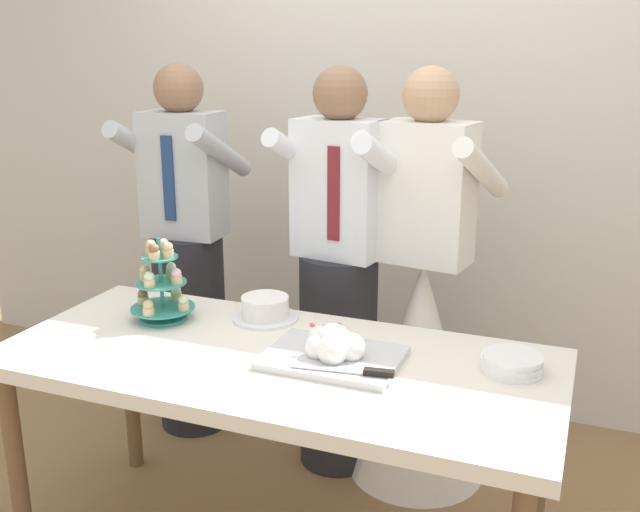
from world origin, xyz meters
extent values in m
cube|color=beige|center=(0.00, 1.43, 1.45)|extent=(5.20, 0.10, 2.90)
cube|color=silver|center=(0.00, 0.00, 0.75)|extent=(1.80, 0.80, 0.05)
cylinder|color=brown|center=(-0.82, -0.32, 0.36)|extent=(0.06, 0.06, 0.72)
cylinder|color=brown|center=(-0.82, 0.32, 0.36)|extent=(0.06, 0.06, 0.72)
cylinder|color=brown|center=(0.82, 0.32, 0.36)|extent=(0.06, 0.06, 0.72)
cylinder|color=teal|center=(-0.51, 0.14, 0.78)|extent=(0.17, 0.17, 0.01)
cylinder|color=teal|center=(-0.51, 0.14, 0.93)|extent=(0.01, 0.01, 0.31)
cylinder|color=teal|center=(-0.51, 0.14, 0.82)|extent=(0.23, 0.23, 0.01)
cylinder|color=#D1B784|center=(-0.42, 0.14, 0.84)|extent=(0.04, 0.04, 0.03)
sphere|color=beige|center=(-0.42, 0.14, 0.86)|extent=(0.04, 0.04, 0.04)
cylinder|color=#D1B784|center=(-0.51, 0.22, 0.84)|extent=(0.04, 0.04, 0.03)
sphere|color=beige|center=(-0.51, 0.22, 0.86)|extent=(0.04, 0.04, 0.04)
cylinder|color=#D1B784|center=(-0.60, 0.14, 0.84)|extent=(0.04, 0.04, 0.03)
sphere|color=brown|center=(-0.60, 0.14, 0.86)|extent=(0.04, 0.04, 0.04)
cylinder|color=#D1B784|center=(-0.51, 0.05, 0.84)|extent=(0.04, 0.04, 0.03)
sphere|color=#D6B27A|center=(-0.51, 0.05, 0.86)|extent=(0.04, 0.04, 0.04)
cylinder|color=teal|center=(-0.51, 0.14, 0.92)|extent=(0.18, 0.18, 0.01)
cylinder|color=#D1B784|center=(-0.45, 0.14, 0.93)|extent=(0.04, 0.04, 0.03)
sphere|color=#EAB7C6|center=(-0.45, 0.14, 0.96)|extent=(0.04, 0.04, 0.04)
cylinder|color=#D1B784|center=(-0.51, 0.20, 0.93)|extent=(0.04, 0.04, 0.03)
sphere|color=beige|center=(-0.51, 0.20, 0.96)|extent=(0.04, 0.04, 0.04)
cylinder|color=#D1B784|center=(-0.57, 0.13, 0.93)|extent=(0.04, 0.04, 0.03)
sphere|color=#D6B27A|center=(-0.57, 0.13, 0.96)|extent=(0.04, 0.04, 0.04)
cylinder|color=#D1B784|center=(-0.52, 0.08, 0.93)|extent=(0.04, 0.04, 0.03)
sphere|color=beige|center=(-0.52, 0.08, 0.96)|extent=(0.04, 0.04, 0.04)
cylinder|color=teal|center=(-0.51, 0.14, 1.01)|extent=(0.13, 0.13, 0.01)
cylinder|color=#D1B784|center=(-0.47, 0.14, 1.03)|extent=(0.04, 0.04, 0.03)
sphere|color=#D6B27A|center=(-0.47, 0.14, 1.05)|extent=(0.04, 0.04, 0.04)
cylinder|color=#D1B784|center=(-0.51, 0.17, 1.03)|extent=(0.04, 0.04, 0.03)
sphere|color=#EAB7C6|center=(-0.51, 0.17, 1.05)|extent=(0.04, 0.04, 0.04)
cylinder|color=#D1B784|center=(-0.55, 0.14, 1.03)|extent=(0.04, 0.04, 0.03)
sphere|color=#D6B27A|center=(-0.55, 0.14, 1.05)|extent=(0.04, 0.04, 0.04)
cylinder|color=#D1B784|center=(-0.51, 0.10, 1.03)|extent=(0.04, 0.04, 0.03)
sphere|color=brown|center=(-0.51, 0.10, 1.05)|extent=(0.04, 0.04, 0.04)
cube|color=silver|center=(0.19, 0.02, 0.79)|extent=(0.42, 0.31, 0.02)
sphere|color=white|center=(0.25, 0.02, 0.83)|extent=(0.09, 0.09, 0.09)
sphere|color=white|center=(0.21, 0.08, 0.82)|extent=(0.07, 0.07, 0.07)
sphere|color=white|center=(0.12, 0.07, 0.83)|extent=(0.08, 0.08, 0.08)
sphere|color=white|center=(0.15, -0.01, 0.83)|extent=(0.08, 0.08, 0.08)
sphere|color=white|center=(0.20, -0.02, 0.83)|extent=(0.10, 0.10, 0.10)
sphere|color=white|center=(0.19, 0.02, 0.84)|extent=(0.11, 0.11, 0.11)
sphere|color=#DB474C|center=(0.15, 0.04, 0.88)|extent=(0.02, 0.02, 0.02)
sphere|color=#DB474C|center=(0.19, 0.06, 0.88)|extent=(0.02, 0.02, 0.02)
sphere|color=#DB474C|center=(0.17, 0.03, 0.88)|extent=(0.02, 0.02, 0.02)
sphere|color=#DB474C|center=(0.12, 0.02, 0.89)|extent=(0.02, 0.02, 0.02)
cube|color=silver|center=(0.22, -0.09, 0.80)|extent=(0.23, 0.05, 0.00)
cube|color=black|center=(0.37, -0.07, 0.81)|extent=(0.09, 0.04, 0.02)
cylinder|color=white|center=(0.72, 0.15, 0.78)|extent=(0.18, 0.18, 0.01)
cylinder|color=white|center=(0.72, 0.16, 0.79)|extent=(0.18, 0.18, 0.01)
cylinder|color=white|center=(0.72, 0.16, 0.80)|extent=(0.18, 0.18, 0.01)
cylinder|color=white|center=(0.72, 0.16, 0.81)|extent=(0.18, 0.18, 0.01)
cylinder|color=white|center=(0.72, 0.15, 0.82)|extent=(0.18, 0.18, 0.01)
cylinder|color=white|center=(-0.17, 0.28, 0.78)|extent=(0.24, 0.24, 0.01)
cylinder|color=white|center=(-0.17, 0.28, 0.82)|extent=(0.17, 0.17, 0.07)
cylinder|color=#232328|center=(-0.03, 0.68, 0.46)|extent=(0.32, 0.32, 0.92)
cube|color=white|center=(-0.03, 0.68, 1.19)|extent=(0.37, 0.25, 0.54)
sphere|color=#8C664C|center=(-0.03, 0.68, 1.55)|extent=(0.21, 0.21, 0.21)
cylinder|color=white|center=(-0.20, 0.71, 1.30)|extent=(0.15, 0.49, 0.28)
cylinder|color=white|center=(0.17, 0.65, 1.30)|extent=(0.15, 0.49, 0.28)
cube|color=maroon|center=(-0.02, 0.58, 1.19)|extent=(0.05, 0.02, 0.36)
cone|color=white|center=(0.30, 0.72, 0.46)|extent=(0.56, 0.56, 0.92)
cube|color=white|center=(0.30, 0.72, 1.19)|extent=(0.37, 0.25, 0.54)
sphere|color=tan|center=(0.30, 0.72, 1.55)|extent=(0.21, 0.21, 0.21)
cylinder|color=white|center=(0.13, 0.75, 1.30)|extent=(0.15, 0.49, 0.28)
cylinder|color=white|center=(0.51, 0.69, 1.30)|extent=(0.15, 0.49, 0.28)
cylinder|color=#232328|center=(-0.77, 0.74, 0.46)|extent=(0.32, 0.32, 0.92)
cube|color=#B2B7BC|center=(-0.77, 0.74, 1.19)|extent=(0.35, 0.22, 0.54)
sphere|color=#8C664C|center=(-0.77, 0.74, 1.55)|extent=(0.21, 0.21, 0.21)
cylinder|color=#B2B7BC|center=(-0.97, 0.73, 1.30)|extent=(0.10, 0.49, 0.28)
cylinder|color=#B2B7BC|center=(-0.59, 0.75, 1.30)|extent=(0.10, 0.49, 0.28)
cube|color=navy|center=(-0.78, 0.63, 1.19)|extent=(0.05, 0.01, 0.36)
camera|label=1|loc=(0.91, -1.93, 1.73)|focal=40.60mm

